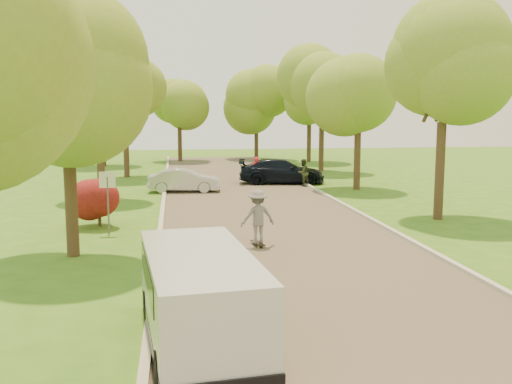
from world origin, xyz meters
TOP-DOWN VIEW (x-y plane):
  - ground at (0.00, 0.00)m, footprint 100.00×100.00m
  - road at (0.00, 8.00)m, footprint 8.00×60.00m
  - curb_left at (-4.05, 8.00)m, footprint 0.18×60.00m
  - curb_right at (4.05, 8.00)m, footprint 0.18×60.00m
  - street_sign at (-5.80, 4.00)m, footprint 0.55×0.06m
  - red_shrub at (-6.30, 5.50)m, footprint 1.70×1.70m
  - tree_l_mida at (-6.30, 1.00)m, footprint 4.71×4.60m
  - tree_l_midb at (-6.81, 12.00)m, footprint 4.30×4.20m
  - tree_l_far at (-6.39, 22.00)m, footprint 4.92×4.80m
  - tree_r_mida at (7.02, 5.00)m, footprint 5.13×5.00m
  - tree_r_midb at (6.60, 14.00)m, footprint 4.51×4.40m
  - tree_r_far at (7.23, 24.00)m, footprint 5.33×5.20m
  - tree_bg_a at (-8.78, 30.00)m, footprint 5.12×5.00m
  - tree_bg_b at (8.22, 32.00)m, footprint 5.12×5.00m
  - tree_bg_c at (-2.79, 34.00)m, footprint 4.92×4.80m
  - tree_bg_d at (4.22, 36.00)m, footprint 5.12×5.00m
  - minivan at (-3.11, -6.07)m, footprint 2.28×4.78m
  - silver_sedan at (-3.00, 14.34)m, footprint 3.89×1.67m
  - dark_sedan at (2.80, 17.19)m, footprint 5.31×2.74m
  - longboard at (-0.94, 1.46)m, footprint 0.39×0.90m
  - skateboarder at (-0.94, 1.46)m, footprint 1.19×0.81m
  - person_striped at (1.23, 16.95)m, footprint 0.64×0.46m
  - person_olive at (3.80, 15.82)m, footprint 0.96×0.91m

SIDE VIEW (x-z plane):
  - ground at x=0.00m, z-range 0.00..0.00m
  - road at x=0.00m, z-range 0.00..0.01m
  - curb_left at x=-4.05m, z-range 0.00..0.12m
  - curb_right at x=4.05m, z-range 0.00..0.12m
  - longboard at x=-0.94m, z-range 0.04..0.15m
  - silver_sedan at x=-3.00m, z-range 0.00..1.25m
  - dark_sedan at x=2.80m, z-range 0.00..1.47m
  - person_olive at x=3.80m, z-range 0.00..1.56m
  - person_striped at x=1.23m, z-range 0.00..1.63m
  - minivan at x=-3.11m, z-range 0.05..1.76m
  - skateboarder at x=-0.94m, z-range 0.11..1.80m
  - red_shrub at x=-6.30m, z-range 0.12..2.07m
  - street_sign at x=-5.80m, z-range 0.48..2.65m
  - tree_l_midb at x=-6.81m, z-range 1.28..7.89m
  - tree_r_midb at x=6.60m, z-range 1.38..8.38m
  - tree_bg_c at x=-2.79m, z-range 1.35..8.69m
  - tree_l_mida at x=-6.30m, z-range 1.48..8.87m
  - tree_bg_a at x=-8.78m, z-range 1.45..9.18m
  - tree_bg_d at x=4.22m, z-range 1.45..9.18m
  - tree_l_far at x=-6.39m, z-range 1.57..9.36m
  - tree_r_mida at x=7.02m, z-range 1.56..9.51m
  - tree_bg_b at x=8.22m, z-range 1.56..9.51m
  - tree_r_far at x=7.23m, z-range 1.66..10.00m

